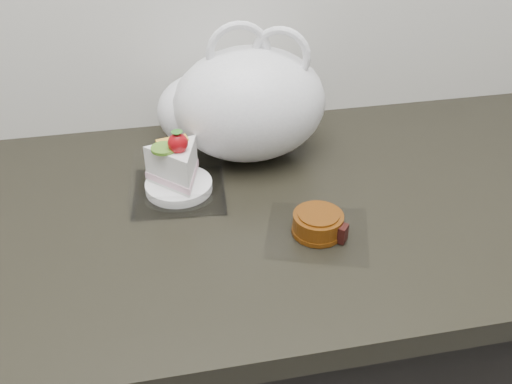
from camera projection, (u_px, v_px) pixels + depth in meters
name	position (u px, v px, depth m)	size (l,w,h in m)	color
counter	(224.00, 381.00, 1.19)	(2.04, 0.64, 0.90)	black
cake_tray	(178.00, 176.00, 0.96)	(0.17, 0.17, 0.12)	white
mooncake_wrap	(319.00, 225.00, 0.87)	(0.19, 0.19, 0.04)	white
plastic_bag	(240.00, 105.00, 1.03)	(0.34, 0.26, 0.25)	white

